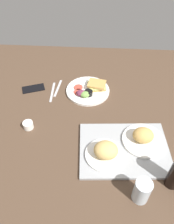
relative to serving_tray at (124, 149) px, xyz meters
The scene contains 10 objects.
ground_plane 31.05cm from the serving_tray, 53.66° to the right, with size 190.00×150.00×3.00cm, color #4C3828.
serving_tray is the anchor object (origin of this frame).
bread_plate_near 11.42cm from the serving_tray, 152.35° to the right, with size 21.96×21.96×8.63cm.
bread_plate_far 12.00cm from the serving_tray, 28.44° to the left, with size 19.10×19.10×9.38cm.
plate_with_salad 48.52cm from the serving_tray, 64.90° to the right, with size 28.00×28.00×5.40cm.
drinking_glass 25.42cm from the serving_tray, 102.67° to the left, with size 7.16×7.16×12.48cm, color silver.
espresso_cup 53.58cm from the serving_tray, 12.69° to the right, with size 5.60×5.60×4.00cm, color silver.
fork 62.04cm from the serving_tray, 48.34° to the right, with size 17.00×1.40×0.50cm, color #B7B7BC.
knife 61.24cm from the serving_tray, 43.75° to the right, with size 19.00×1.40×0.50cm, color #B7B7BC.
cell_phone 72.89cm from the serving_tray, 38.07° to the right, with size 14.40×7.20×0.80cm, color black.
Camera 1 is at (-3.65, 91.33, 95.78)cm, focal length 35.88 mm.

